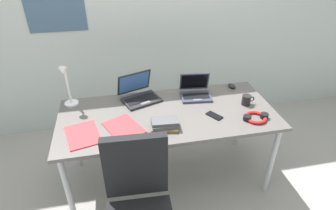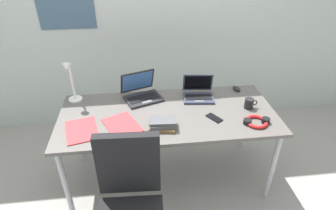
% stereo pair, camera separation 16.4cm
% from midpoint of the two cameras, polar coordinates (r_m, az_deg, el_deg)
% --- Properties ---
extents(ground_plane, '(12.00, 12.00, 0.00)m').
position_cam_midpoint_polar(ground_plane, '(2.82, -1.71, -14.29)').
color(ground_plane, gray).
extents(wall_back, '(6.00, 0.13, 2.60)m').
position_cam_midpoint_polar(wall_back, '(3.13, -5.87, 18.17)').
color(wall_back, '#B2BCB7').
rests_on(wall_back, ground_plane).
extents(desk, '(1.80, 0.80, 0.74)m').
position_cam_midpoint_polar(desk, '(2.38, -1.97, -2.84)').
color(desk, '#595451').
rests_on(desk, ground_plane).
extents(desk_lamp, '(0.12, 0.18, 0.40)m').
position_cam_midpoint_polar(desk_lamp, '(2.51, -21.55, 3.56)').
color(desk_lamp, white).
rests_on(desk_lamp, desk).
extents(laptop_far_corner, '(0.29, 0.27, 0.20)m').
position_cam_midpoint_polar(laptop_far_corner, '(2.57, 3.79, 2.59)').
color(laptop_far_corner, '#33384C').
rests_on(laptop_far_corner, desk).
extents(laptop_by_keyboard, '(0.39, 0.37, 0.23)m').
position_cam_midpoint_polar(laptop_by_keyboard, '(2.54, -7.70, 2.11)').
color(laptop_by_keyboard, '#232326').
rests_on(laptop_by_keyboard, desk).
extents(computer_mouse, '(0.08, 0.11, 0.03)m').
position_cam_midpoint_polar(computer_mouse, '(2.77, 11.16, 3.78)').
color(computer_mouse, black).
rests_on(computer_mouse, desk).
extents(cell_phone, '(0.13, 0.15, 0.01)m').
position_cam_midpoint_polar(cell_phone, '(2.32, 7.38, -2.21)').
color(cell_phone, black).
rests_on(cell_phone, desk).
extents(headphones, '(0.21, 0.18, 0.04)m').
position_cam_midpoint_polar(headphones, '(2.35, 15.46, -2.47)').
color(headphones, red).
rests_on(headphones, desk).
extents(book_stack, '(0.23, 0.18, 0.07)m').
position_cam_midpoint_polar(book_stack, '(2.16, -2.83, -3.94)').
color(book_stack, brown).
rests_on(book_stack, desk).
extents(paper_folder_far_corner, '(0.30, 0.36, 0.01)m').
position_cam_midpoint_polar(paper_folder_far_corner, '(2.22, -18.95, -5.75)').
color(paper_folder_far_corner, red).
rests_on(paper_folder_far_corner, desk).
extents(paper_folder_back_right, '(0.34, 0.38, 0.01)m').
position_cam_midpoint_polar(paper_folder_back_right, '(2.21, -11.10, -4.55)').
color(paper_folder_back_right, red).
rests_on(paper_folder_back_right, desk).
extents(coffee_mug, '(0.11, 0.08, 0.09)m').
position_cam_midpoint_polar(coffee_mug, '(2.51, 13.84, 0.96)').
color(coffee_mug, black).
rests_on(coffee_mug, desk).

